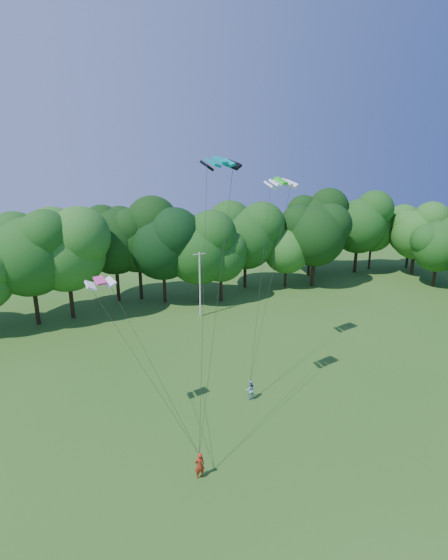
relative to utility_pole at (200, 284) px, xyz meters
name	(u,v)px	position (x,y,z in m)	size (l,w,h in m)	color
ground	(289,505)	(-6.51, -29.22, -4.11)	(160.00, 160.00, 0.00)	#2C5A18
utility_pole	(200,284)	(0.00, 0.00, 0.00)	(1.60, 0.20, 7.99)	silver
kite_flyer_left	(200,465)	(-10.36, -24.95, -3.21)	(0.66, 0.44, 1.82)	#B32D17
kite_flyer_right	(250,390)	(-3.24, -18.51, -3.27)	(0.82, 0.64, 1.68)	#96B8D0
kite_teal	(220,160)	(-6.06, -18.87, 14.91)	(2.86, 1.68, 0.50)	#049592
kite_green	(281,181)	(2.61, -12.79, 12.87)	(3.17, 1.84, 0.59)	#24E322
kite_pink	(100,281)	(-14.25, -17.52, 7.29)	(2.06, 1.25, 0.41)	#ED4192
tree_back_center	(162,238)	(-2.36, 6.58, 4.49)	(9.48, 9.48, 13.79)	black
tree_back_east	(311,230)	(22.33, 8.82, 3.12)	(7.96, 7.96, 11.58)	#372716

